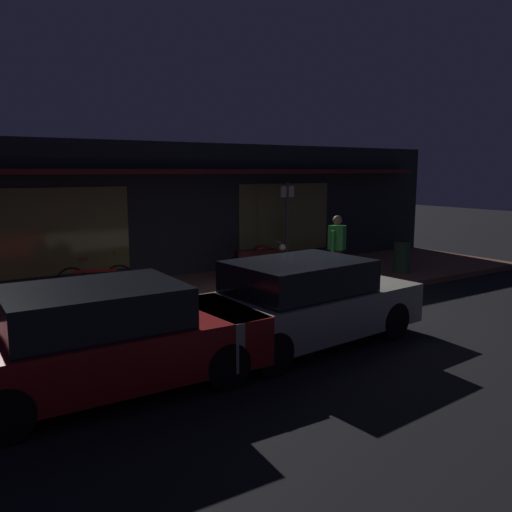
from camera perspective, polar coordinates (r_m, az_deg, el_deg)
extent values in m
plane|color=black|center=(10.03, 5.43, -7.45)|extent=(60.00, 60.00, 0.00)
cube|color=brown|center=(12.40, -3.32, -3.81)|extent=(18.00, 4.00, 0.15)
cube|color=black|center=(15.16, -9.90, 5.05)|extent=(18.00, 2.80, 3.60)
cube|color=brown|center=(12.83, -20.45, 2.52)|extent=(3.20, 0.04, 2.00)
cube|color=brown|center=(15.56, 3.16, 4.17)|extent=(3.20, 0.04, 2.00)
cube|color=#591919|center=(13.62, -7.19, 9.08)|extent=(16.20, 0.50, 0.12)
cylinder|color=black|center=(13.06, -2.14, -1.45)|extent=(0.61, 0.22, 0.60)
cylinder|color=black|center=(13.49, 2.22, -1.11)|extent=(0.61, 0.22, 0.60)
cube|color=black|center=(13.22, 0.08, -0.08)|extent=(1.13, 0.47, 0.36)
ellipsoid|color=black|center=(13.25, 0.67, 0.81)|extent=(0.48, 0.31, 0.20)
sphere|color=#F9EDB7|center=(13.49, 2.89, 0.95)|extent=(0.18, 0.18, 0.18)
cylinder|color=gray|center=(13.38, 2.12, 1.62)|extent=(0.13, 0.55, 0.03)
torus|color=black|center=(12.10, -19.35, -2.69)|extent=(0.65, 0.21, 0.66)
torus|color=black|center=(12.12, -14.62, -2.45)|extent=(0.65, 0.21, 0.66)
cube|color=#A51E1E|center=(12.06, -17.04, -1.55)|extent=(0.88, 0.28, 0.06)
cube|color=brown|center=(12.01, -18.29, -0.34)|extent=(0.21, 0.13, 0.06)
cylinder|color=#A51E1E|center=(12.01, -15.11, 0.19)|extent=(0.13, 0.41, 0.02)
cube|color=#28232D|center=(12.84, 8.70, -1.17)|extent=(0.30, 0.34, 0.85)
cube|color=#2D8C38|center=(12.73, 8.78, 2.00)|extent=(0.36, 0.44, 0.58)
sphere|color=#8C6647|center=(12.69, 8.83, 3.88)|extent=(0.22, 0.22, 0.22)
cylinder|color=#2D8C38|center=(12.98, 9.22, 1.81)|extent=(0.12, 0.12, 0.52)
cylinder|color=#2D8C38|center=(12.51, 8.31, 1.55)|extent=(0.12, 0.12, 0.52)
cylinder|color=#47474C|center=(14.66, 3.39, 3.27)|extent=(0.09, 0.09, 2.40)
cube|color=beige|center=(14.59, 3.43, 6.98)|extent=(0.44, 0.03, 0.30)
cylinder|color=#2D4C33|center=(14.71, 15.51, -0.08)|extent=(0.44, 0.44, 0.85)
cylinder|color=black|center=(14.65, 15.59, 1.72)|extent=(0.48, 0.48, 0.08)
cylinder|color=black|center=(8.46, -8.41, -8.42)|extent=(0.64, 0.23, 0.64)
cylinder|color=black|center=(7.14, -3.21, -11.73)|extent=(0.64, 0.23, 0.64)
cylinder|color=black|center=(6.39, -25.70, -15.27)|extent=(0.64, 0.23, 0.64)
cube|color=maroon|center=(7.26, -15.82, -9.79)|extent=(4.14, 1.85, 0.68)
cube|color=black|center=(7.06, -17.18, -5.72)|extent=(2.23, 1.65, 0.64)
cylinder|color=black|center=(10.42, 7.78, -5.03)|extent=(0.65, 0.27, 0.64)
cylinder|color=black|center=(9.44, 14.61, -6.76)|extent=(0.65, 0.27, 0.64)
cylinder|color=black|center=(8.76, -4.80, -7.74)|extent=(0.65, 0.27, 0.64)
cylinder|color=black|center=(7.56, 1.79, -10.50)|extent=(0.65, 0.27, 0.64)
cube|color=#9E998E|center=(8.91, 5.30, -5.92)|extent=(4.22, 2.07, 0.68)
cube|color=black|center=(8.68, 4.63, -2.58)|extent=(2.31, 1.76, 0.64)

